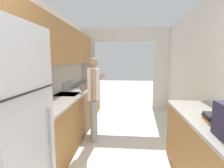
# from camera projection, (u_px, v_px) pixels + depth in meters

# --- Properties ---
(wall_left) EXTENTS (0.38, 7.09, 2.50)m
(wall_left) POSITION_uv_depth(u_px,v_px,m) (47.00, 61.00, 2.99)
(wall_left) COLOR silver
(wall_left) RESTS_ON ground_plane
(wall_right) EXTENTS (0.06, 7.09, 2.50)m
(wall_right) POSITION_uv_depth(u_px,v_px,m) (222.00, 80.00, 2.37)
(wall_right) COLOR silver
(wall_right) RESTS_ON ground_plane
(wall_far_with_doorway) EXTENTS (3.09, 0.06, 2.50)m
(wall_far_with_doorway) POSITION_uv_depth(u_px,v_px,m) (124.00, 62.00, 5.39)
(wall_far_with_doorway) COLOR silver
(wall_far_with_doorway) RESTS_ON ground_plane
(counter_left) EXTENTS (0.62, 3.71, 0.88)m
(counter_left) POSITION_uv_depth(u_px,v_px,m) (70.00, 115.00, 3.48)
(counter_left) COLOR #9E6B38
(counter_left) RESTS_ON ground_plane
(counter_right) EXTENTS (0.62, 2.03, 0.88)m
(counter_right) POSITION_uv_depth(u_px,v_px,m) (218.00, 164.00, 1.83)
(counter_right) COLOR #9E6B38
(counter_right) RESTS_ON ground_plane
(range_oven) EXTENTS (0.66, 0.74, 1.02)m
(range_oven) POSITION_uv_depth(u_px,v_px,m) (81.00, 104.00, 4.25)
(range_oven) COLOR #B7B7BC
(range_oven) RESTS_ON ground_plane
(person) EXTENTS (0.51, 0.42, 1.56)m
(person) POSITION_uv_depth(u_px,v_px,m) (93.00, 97.00, 3.27)
(person) COLOR #9E9E9E
(person) RESTS_ON ground_plane
(book_stack) EXTENTS (0.25, 0.29, 0.09)m
(book_stack) POSITION_uv_depth(u_px,v_px,m) (216.00, 118.00, 1.81)
(book_stack) COLOR #C67028
(book_stack) RESTS_ON counter_right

